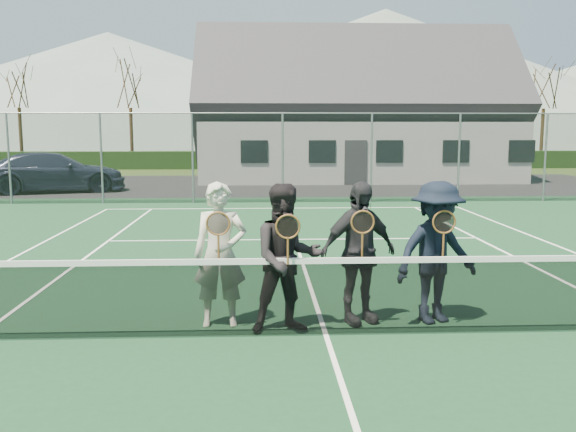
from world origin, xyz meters
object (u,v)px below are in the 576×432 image
(car_c, at_px, (54,172))
(player_d, at_px, (436,253))
(clubhouse, at_px, (354,99))
(player_a, at_px, (220,255))
(player_c, at_px, (358,253))
(tennis_net, at_px, (326,293))
(player_b, at_px, (287,258))

(car_c, xyz_separation_m, player_d, (10.33, -17.06, 0.14))
(clubhouse, bearing_deg, player_a, -102.62)
(player_d, bearing_deg, player_a, -179.88)
(clubhouse, bearing_deg, car_c, -153.34)
(clubhouse, height_order, player_c, clubhouse)
(player_a, xyz_separation_m, player_c, (1.73, 0.05, -0.00))
(clubhouse, bearing_deg, tennis_net, -99.46)
(player_b, height_order, player_d, same)
(tennis_net, xyz_separation_m, player_d, (1.44, 0.46, 0.38))
(clubhouse, relative_size, player_a, 8.67)
(car_c, relative_size, player_b, 3.01)
(tennis_net, relative_size, player_c, 6.49)
(player_b, bearing_deg, car_c, 115.96)
(player_a, bearing_deg, player_b, -17.78)
(player_a, bearing_deg, clubhouse, 77.38)
(player_a, bearing_deg, car_c, 114.07)
(car_c, height_order, player_b, player_b)
(clubhouse, height_order, player_d, clubhouse)
(tennis_net, bearing_deg, player_b, 157.08)
(player_a, relative_size, player_d, 1.00)
(clubhouse, bearing_deg, player_d, -96.21)
(player_d, bearing_deg, player_b, -172.00)
(tennis_net, xyz_separation_m, player_c, (0.46, 0.50, 0.38))
(clubhouse, distance_m, player_b, 24.41)
(clubhouse, xyz_separation_m, player_a, (-5.27, -23.54, -3.07))
(tennis_net, height_order, player_c, player_c)
(player_b, relative_size, player_c, 1.00)
(car_c, xyz_separation_m, clubhouse, (12.89, 6.48, 3.20))
(tennis_net, distance_m, player_b, 0.63)
(tennis_net, height_order, player_a, player_a)
(tennis_net, bearing_deg, player_a, 160.33)
(player_c, xyz_separation_m, player_d, (0.98, -0.04, -0.00))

